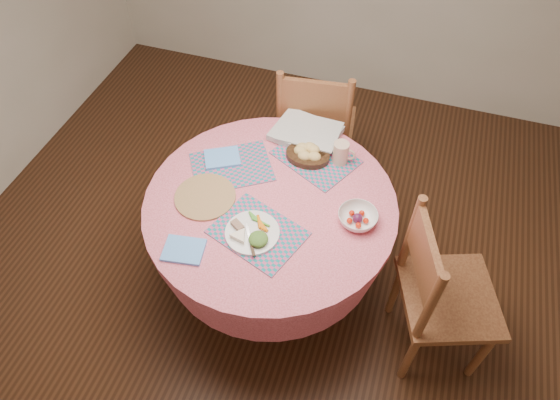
{
  "coord_description": "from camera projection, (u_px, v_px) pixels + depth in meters",
  "views": [
    {
      "loc": [
        0.52,
        -1.45,
        2.61
      ],
      "look_at": [
        0.05,
        0.0,
        0.78
      ],
      "focal_mm": 32.0,
      "sensor_mm": 36.0,
      "label": 1
    }
  ],
  "objects": [
    {
      "name": "napkin_near",
      "position": [
        184.0,
        250.0,
        2.23
      ],
      "size": [
        0.2,
        0.17,
        0.01
      ],
      "primitive_type": "cube",
      "rotation": [
        0.0,
        0.0,
        0.16
      ],
      "color": "#60A1F8",
      "rests_on": "dining_table"
    },
    {
      "name": "placemat_front",
      "position": [
        258.0,
        233.0,
        2.3
      ],
      "size": [
        0.48,
        0.42,
        0.01
      ],
      "primitive_type": "cube",
      "rotation": [
        0.0,
        0.0,
        -0.34
      ],
      "color": "#177781",
      "rests_on": "dining_table"
    },
    {
      "name": "dinner_plate",
      "position": [
        253.0,
        233.0,
        2.27
      ],
      "size": [
        0.25,
        0.25,
        0.05
      ],
      "rotation": [
        0.0,
        0.0,
        -0.57
      ],
      "color": "white",
      "rests_on": "placemat_front"
    },
    {
      "name": "chair_right",
      "position": [
        439.0,
        293.0,
        2.36
      ],
      "size": [
        0.57,
        0.59,
        1.0
      ],
      "rotation": [
        0.0,
        0.0,
        1.92
      ],
      "color": "brown",
      "rests_on": "ground"
    },
    {
      "name": "chair_back",
      "position": [
        315.0,
        128.0,
        3.09
      ],
      "size": [
        0.52,
        0.51,
        1.02
      ],
      "rotation": [
        0.0,
        0.0,
        3.27
      ],
      "color": "brown",
      "rests_on": "ground"
    },
    {
      "name": "wicker_trivet",
      "position": [
        205.0,
        197.0,
        2.43
      ],
      "size": [
        0.3,
        0.3,
        0.01
      ],
      "primitive_type": "cylinder",
      "color": "olive",
      "rests_on": "dining_table"
    },
    {
      "name": "napkin_far",
      "position": [
        222.0,
        158.0,
        2.59
      ],
      "size": [
        0.23,
        0.21,
        0.01
      ],
      "primitive_type": "cube",
      "rotation": [
        0.0,
        0.0,
        0.5
      ],
      "color": "#60A1F8",
      "rests_on": "placemat_left"
    },
    {
      "name": "bread_bowl",
      "position": [
        308.0,
        153.0,
        2.58
      ],
      "size": [
        0.23,
        0.23,
        0.08
      ],
      "color": "black",
      "rests_on": "placemat_back"
    },
    {
      "name": "placemat_left",
      "position": [
        232.0,
        167.0,
        2.57
      ],
      "size": [
        0.5,
        0.47,
        0.01
      ],
      "primitive_type": "cube",
      "rotation": [
        0.0,
        0.0,
        0.58
      ],
      "color": "#177781",
      "rests_on": "dining_table"
    },
    {
      "name": "ground",
      "position": [
        272.0,
        281.0,
        3.0
      ],
      "size": [
        4.0,
        4.0,
        0.0
      ],
      "primitive_type": "plane",
      "color": "#331C0F",
      "rests_on": "ground"
    },
    {
      "name": "fruit_bowl",
      "position": [
        358.0,
        218.0,
        2.32
      ],
      "size": [
        0.25,
        0.25,
        0.06
      ],
      "rotation": [
        0.0,
        0.0,
        0.43
      ],
      "color": "white",
      "rests_on": "dining_table"
    },
    {
      "name": "placemat_back",
      "position": [
        316.0,
        157.0,
        2.61
      ],
      "size": [
        0.49,
        0.45,
        0.01
      ],
      "primitive_type": "cube",
      "rotation": [
        0.0,
        0.0,
        -0.47
      ],
      "color": "#177781",
      "rests_on": "dining_table"
    },
    {
      "name": "latte_mug",
      "position": [
        341.0,
        153.0,
        2.54
      ],
      "size": [
        0.12,
        0.08,
        0.12
      ],
      "color": "beige",
      "rests_on": "placemat_back"
    },
    {
      "name": "room_envelope",
      "position": [
        266.0,
        19.0,
        1.68
      ],
      "size": [
        4.01,
        4.01,
        2.71
      ],
      "color": "silver",
      "rests_on": "ground"
    },
    {
      "name": "dining_table",
      "position": [
        271.0,
        226.0,
        2.57
      ],
      "size": [
        1.24,
        1.24,
        0.75
      ],
      "color": "pink",
      "rests_on": "ground"
    },
    {
      "name": "newspaper_stack",
      "position": [
        306.0,
        133.0,
        2.7
      ],
      "size": [
        0.39,
        0.33,
        0.04
      ],
      "rotation": [
        0.0,
        0.0,
        -0.19
      ],
      "color": "silver",
      "rests_on": "dining_table"
    }
  ]
}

